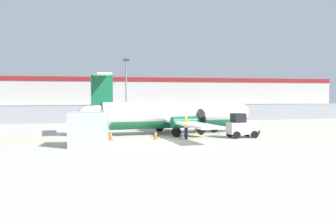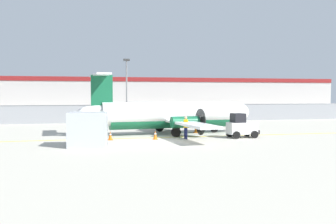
{
  "view_description": "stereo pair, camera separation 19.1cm",
  "coord_description": "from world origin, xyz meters",
  "px_view_note": "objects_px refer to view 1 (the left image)",
  "views": [
    {
      "loc": [
        -5.82,
        -26.05,
        3.37
      ],
      "look_at": [
        1.38,
        5.33,
        1.8
      ],
      "focal_mm": 40.0,
      "sensor_mm": 36.0,
      "label": 1
    },
    {
      "loc": [
        -5.63,
        -26.09,
        3.37
      ],
      "look_at": [
        1.38,
        5.33,
        1.8
      ],
      "focal_mm": 40.0,
      "sensor_mm": 36.0,
      "label": 2
    }
  ],
  "objects_px": {
    "ground_crew_worker": "(186,126)",
    "parked_car_0": "(2,114)",
    "parked_car_6": "(185,108)",
    "commuter_airplane": "(174,115)",
    "parked_car_2": "(85,111)",
    "cargo_container": "(89,129)",
    "parked_car_7": "(212,110)",
    "apron_light_pole": "(126,85)",
    "traffic_cone_near_left": "(156,135)",
    "baggage_tug": "(242,127)",
    "parked_car_3": "(99,109)",
    "parked_car_4": "(140,112)",
    "traffic_cone_near_right": "(103,140)",
    "traffic_cone_far_left": "(111,136)",
    "traffic_cone_far_right": "(196,129)",
    "parked_car_5": "(163,110)",
    "parked_car_1": "(38,113)"
  },
  "relations": [
    {
      "from": "ground_crew_worker",
      "to": "parked_car_0",
      "type": "bearing_deg",
      "value": -64.93
    },
    {
      "from": "parked_car_0",
      "to": "parked_car_6",
      "type": "relative_size",
      "value": 0.98
    },
    {
      "from": "commuter_airplane",
      "to": "ground_crew_worker",
      "type": "relative_size",
      "value": 9.46
    },
    {
      "from": "parked_car_2",
      "to": "parked_car_6",
      "type": "height_order",
      "value": "same"
    },
    {
      "from": "cargo_container",
      "to": "parked_car_0",
      "type": "xyz_separation_m",
      "value": [
        -10.22,
        25.9,
        -0.21
      ]
    },
    {
      "from": "cargo_container",
      "to": "parked_car_6",
      "type": "xyz_separation_m",
      "value": [
        16.56,
        36.83,
        -0.21
      ]
    },
    {
      "from": "cargo_container",
      "to": "parked_car_7",
      "type": "relative_size",
      "value": 0.62
    },
    {
      "from": "commuter_airplane",
      "to": "apron_light_pole",
      "type": "height_order",
      "value": "apron_light_pole"
    },
    {
      "from": "traffic_cone_near_left",
      "to": "apron_light_pole",
      "type": "distance_m",
      "value": 15.42
    },
    {
      "from": "baggage_tug",
      "to": "cargo_container",
      "type": "bearing_deg",
      "value": -171.96
    },
    {
      "from": "parked_car_2",
      "to": "parked_car_3",
      "type": "distance_m",
      "value": 4.16
    },
    {
      "from": "traffic_cone_near_left",
      "to": "parked_car_7",
      "type": "height_order",
      "value": "parked_car_7"
    },
    {
      "from": "parked_car_4",
      "to": "apron_light_pole",
      "type": "distance_m",
      "value": 10.17
    },
    {
      "from": "traffic_cone_near_left",
      "to": "parked_car_4",
      "type": "relative_size",
      "value": 0.15
    },
    {
      "from": "baggage_tug",
      "to": "traffic_cone_near_right",
      "type": "relative_size",
      "value": 3.74
    },
    {
      "from": "traffic_cone_far_left",
      "to": "parked_car_3",
      "type": "bearing_deg",
      "value": 88.89
    },
    {
      "from": "traffic_cone_far_right",
      "to": "parked_car_4",
      "type": "xyz_separation_m",
      "value": [
        -1.76,
        20.16,
        0.58
      ]
    },
    {
      "from": "parked_car_2",
      "to": "parked_car_5",
      "type": "bearing_deg",
      "value": 1.37
    },
    {
      "from": "ground_crew_worker",
      "to": "parked_car_1",
      "type": "xyz_separation_m",
      "value": [
        -13.11,
        23.7,
        -0.06
      ]
    },
    {
      "from": "commuter_airplane",
      "to": "parked_car_7",
      "type": "xyz_separation_m",
      "value": [
        12.18,
        24.54,
        -0.71
      ]
    },
    {
      "from": "cargo_container",
      "to": "parked_car_3",
      "type": "height_order",
      "value": "cargo_container"
    },
    {
      "from": "cargo_container",
      "to": "parked_car_4",
      "type": "height_order",
      "value": "cargo_container"
    },
    {
      "from": "cargo_container",
      "to": "apron_light_pole",
      "type": "relative_size",
      "value": 0.36
    },
    {
      "from": "parked_car_1",
      "to": "parked_car_6",
      "type": "distance_m",
      "value": 24.92
    },
    {
      "from": "parked_car_1",
      "to": "parked_car_5",
      "type": "xyz_separation_m",
      "value": [
        17.89,
        6.9,
        0.0
      ]
    },
    {
      "from": "parked_car_1",
      "to": "traffic_cone_far_right",
      "type": "bearing_deg",
      "value": -58.09
    },
    {
      "from": "parked_car_3",
      "to": "parked_car_7",
      "type": "height_order",
      "value": "same"
    },
    {
      "from": "parked_car_0",
      "to": "parked_car_4",
      "type": "height_order",
      "value": "same"
    },
    {
      "from": "parked_car_1",
      "to": "traffic_cone_near_left",
      "type": "bearing_deg",
      "value": -70.86
    },
    {
      "from": "commuter_airplane",
      "to": "traffic_cone_near_left",
      "type": "relative_size",
      "value": 25.12
    },
    {
      "from": "traffic_cone_near_right",
      "to": "apron_light_pole",
      "type": "distance_m",
      "value": 17.49
    },
    {
      "from": "cargo_container",
      "to": "parked_car_0",
      "type": "height_order",
      "value": "cargo_container"
    },
    {
      "from": "parked_car_0",
      "to": "parked_car_7",
      "type": "height_order",
      "value": "same"
    },
    {
      "from": "traffic_cone_far_left",
      "to": "parked_car_6",
      "type": "distance_m",
      "value": 37.01
    },
    {
      "from": "commuter_airplane",
      "to": "baggage_tug",
      "type": "distance_m",
      "value": 5.87
    },
    {
      "from": "traffic_cone_near_right",
      "to": "commuter_airplane",
      "type": "bearing_deg",
      "value": 40.45
    },
    {
      "from": "parked_car_7",
      "to": "traffic_cone_near_right",
      "type": "bearing_deg",
      "value": 56.74
    },
    {
      "from": "baggage_tug",
      "to": "apron_light_pole",
      "type": "relative_size",
      "value": 0.33
    },
    {
      "from": "traffic_cone_near_right",
      "to": "parked_car_1",
      "type": "xyz_separation_m",
      "value": [
        -6.91,
        25.3,
        0.58
      ]
    },
    {
      "from": "parked_car_3",
      "to": "parked_car_4",
      "type": "xyz_separation_m",
      "value": [
        5.15,
        -8.92,
        0.0
      ]
    },
    {
      "from": "parked_car_0",
      "to": "parked_car_3",
      "type": "distance_m",
      "value": 15.77
    },
    {
      "from": "baggage_tug",
      "to": "parked_car_3",
      "type": "height_order",
      "value": "baggage_tug"
    },
    {
      "from": "traffic_cone_near_right",
      "to": "traffic_cone_far_right",
      "type": "bearing_deg",
      "value": 34.54
    },
    {
      "from": "apron_light_pole",
      "to": "parked_car_6",
      "type": "bearing_deg",
      "value": 57.8
    },
    {
      "from": "parked_car_3",
      "to": "parked_car_5",
      "type": "relative_size",
      "value": 1.02
    },
    {
      "from": "traffic_cone_near_left",
      "to": "traffic_cone_far_right",
      "type": "bearing_deg",
      "value": 41.96
    },
    {
      "from": "baggage_tug",
      "to": "parked_car_0",
      "type": "height_order",
      "value": "baggage_tug"
    },
    {
      "from": "parked_car_1",
      "to": "parked_car_4",
      "type": "relative_size",
      "value": 1.0
    },
    {
      "from": "ground_crew_worker",
      "to": "parked_car_5",
      "type": "relative_size",
      "value": 0.4
    },
    {
      "from": "parked_car_5",
      "to": "apron_light_pole",
      "type": "relative_size",
      "value": 0.59
    }
  ]
}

